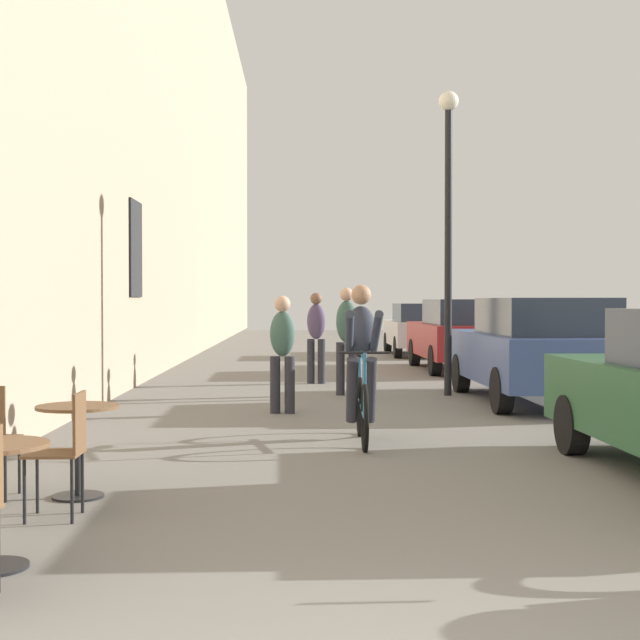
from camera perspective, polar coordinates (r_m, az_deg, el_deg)
building_facade_left at (r=17.86m, az=-12.04°, el=17.99°), size 0.54×68.00×13.39m
cafe_table_mid at (r=7.37m, az=-14.96°, el=-6.73°), size 0.64×0.64×0.72m
cafe_chair_mid_toward_wall at (r=6.70m, az=-15.71°, el=-7.57°), size 0.39×0.39×0.89m
cyclist_on_bicycle at (r=9.93m, az=2.63°, el=-2.96°), size 0.52×1.76×1.74m
pedestrian_near at (r=12.35m, az=-2.37°, el=-1.73°), size 0.37×0.28×1.60m
pedestrian_mid at (r=14.72m, az=1.67°, el=-0.92°), size 0.35×0.25×1.74m
pedestrian_far at (r=16.79m, az=-0.24°, el=-0.77°), size 0.38×0.30×1.68m
street_lamp at (r=14.88m, az=8.05°, el=7.28°), size 0.32×0.32×4.90m
parked_car_second at (r=14.02m, az=13.40°, el=-1.75°), size 1.91×4.44×1.57m
parked_car_third at (r=20.07m, az=8.92°, el=-0.86°), size 1.92×4.41×1.56m
parked_car_fourth at (r=25.55m, az=6.31°, el=-0.53°), size 1.74×4.09×1.45m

